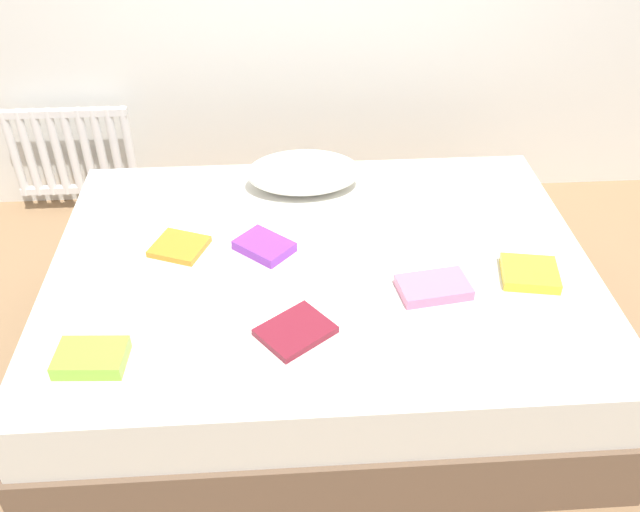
% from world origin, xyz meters
% --- Properties ---
extents(ground_plane, '(8.00, 8.00, 0.00)m').
position_xyz_m(ground_plane, '(0.00, 0.00, 0.00)').
color(ground_plane, '#93704C').
extents(bed, '(2.00, 1.50, 0.50)m').
position_xyz_m(bed, '(0.00, 0.00, 0.25)').
color(bed, brown).
rests_on(bed, ground).
extents(radiator, '(0.62, 0.04, 0.47)m').
position_xyz_m(radiator, '(-1.19, 1.20, 0.34)').
color(radiator, white).
rests_on(radiator, ground).
extents(pillow, '(0.48, 0.29, 0.15)m').
position_xyz_m(pillow, '(-0.04, 0.51, 0.58)').
color(pillow, white).
rests_on(pillow, bed).
extents(textbook_purple, '(0.24, 0.24, 0.04)m').
position_xyz_m(textbook_purple, '(-0.21, 0.07, 0.52)').
color(textbook_purple, purple).
rests_on(textbook_purple, bed).
extents(textbook_maroon, '(0.28, 0.27, 0.02)m').
position_xyz_m(textbook_maroon, '(-0.11, -0.38, 0.51)').
color(textbook_maroon, maroon).
rests_on(textbook_maroon, bed).
extents(textbook_pink, '(0.26, 0.18, 0.04)m').
position_xyz_m(textbook_pink, '(0.37, -0.21, 0.52)').
color(textbook_pink, pink).
rests_on(textbook_pink, bed).
extents(textbook_orange, '(0.23, 0.23, 0.02)m').
position_xyz_m(textbook_orange, '(-0.52, 0.10, 0.51)').
color(textbook_orange, orange).
rests_on(textbook_orange, bed).
extents(textbook_lime, '(0.22, 0.16, 0.05)m').
position_xyz_m(textbook_lime, '(-0.73, -0.47, 0.52)').
color(textbook_lime, '#8CC638').
rests_on(textbook_lime, bed).
extents(textbook_yellow, '(0.22, 0.21, 0.04)m').
position_xyz_m(textbook_yellow, '(0.73, -0.15, 0.52)').
color(textbook_yellow, yellow).
rests_on(textbook_yellow, bed).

